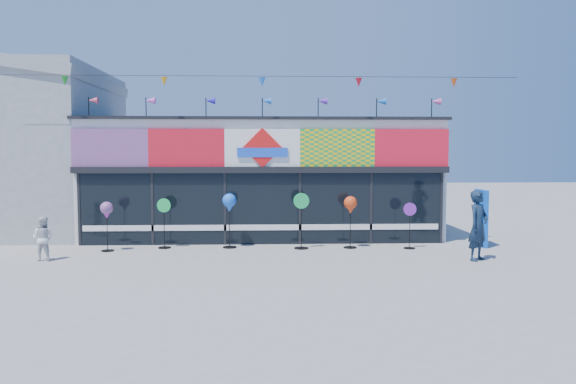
{
  "coord_description": "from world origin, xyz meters",
  "views": [
    {
      "loc": [
        0.09,
        -14.5,
        2.94
      ],
      "look_at": [
        0.76,
        2.0,
        1.78
      ],
      "focal_mm": 35.0,
      "sensor_mm": 36.0,
      "label": 1
    }
  ],
  "objects": [
    {
      "name": "spinner_3",
      "position": [
        1.19,
        2.53,
        0.91
      ],
      "size": [
        0.48,
        0.44,
        1.72
      ],
      "color": "black",
      "rests_on": "ground"
    },
    {
      "name": "spinner_1",
      "position": [
        -3.03,
        2.8,
        0.82
      ],
      "size": [
        0.43,
        0.39,
        1.54
      ],
      "color": "black",
      "rests_on": "ground"
    },
    {
      "name": "spinner_2",
      "position": [
        -1.02,
        2.79,
        1.35
      ],
      "size": [
        0.43,
        0.43,
        1.69
      ],
      "color": "black",
      "rests_on": "ground"
    },
    {
      "name": "child",
      "position": [
        -5.99,
        0.95,
        0.61
      ],
      "size": [
        0.62,
        0.4,
        1.22
      ],
      "primitive_type": "imported",
      "rotation": [
        0.0,
        0.0,
        3.05
      ],
      "color": "silver",
      "rests_on": "ground"
    },
    {
      "name": "blue_sign",
      "position": [
        6.87,
        2.78,
        0.9
      ],
      "size": [
        0.16,
        0.89,
        1.79
      ],
      "rotation": [
        0.0,
        0.0,
        -0.01
      ],
      "color": "blue",
      "rests_on": "ground"
    },
    {
      "name": "spinner_0",
      "position": [
        -4.64,
        2.33,
        1.19
      ],
      "size": [
        0.38,
        0.38,
        1.49
      ],
      "color": "black",
      "rests_on": "ground"
    },
    {
      "name": "kite_shop",
      "position": [
        0.0,
        5.94,
        2.05
      ],
      "size": [
        16.0,
        5.7,
        5.31
      ],
      "color": "silver",
      "rests_on": "ground"
    },
    {
      "name": "ground",
      "position": [
        0.0,
        0.0,
        0.0
      ],
      "size": [
        80.0,
        80.0,
        0.0
      ],
      "primitive_type": "plane",
      "color": "gray",
      "rests_on": "ground"
    },
    {
      "name": "spinner_4",
      "position": [
        2.71,
        2.6,
        1.29
      ],
      "size": [
        0.41,
        0.41,
        1.61
      ],
      "color": "black",
      "rests_on": "ground"
    },
    {
      "name": "adult_man",
      "position": [
        5.89,
        0.44,
        0.96
      ],
      "size": [
        0.83,
        0.8,
        1.92
      ],
      "primitive_type": "imported",
      "rotation": [
        0.0,
        0.0,
        0.69
      ],
      "color": "#122239",
      "rests_on": "ground"
    },
    {
      "name": "spinner_5",
      "position": [
        4.51,
        2.41,
        0.75
      ],
      "size": [
        0.4,
        0.36,
        1.42
      ],
      "color": "black",
      "rests_on": "ground"
    }
  ]
}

